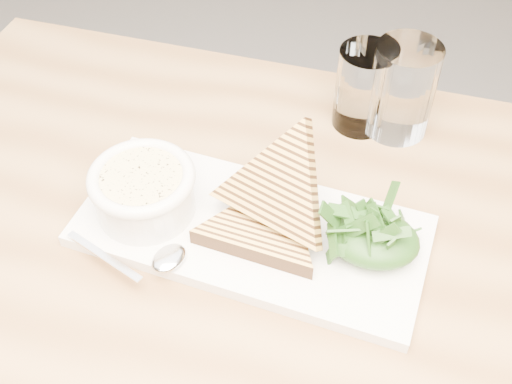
% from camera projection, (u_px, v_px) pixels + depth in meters
% --- Properties ---
extents(table_top, '(1.10, 0.74, 0.04)m').
position_uv_depth(table_top, '(291.00, 287.00, 0.69)').
color(table_top, olive).
rests_on(table_top, ground).
extents(table_leg_bl, '(0.06, 0.06, 0.69)m').
position_uv_depth(table_leg_bl, '(74.00, 211.00, 1.25)').
color(table_leg_bl, olive).
rests_on(table_leg_bl, ground).
extents(platter, '(0.39, 0.20, 0.02)m').
position_uv_depth(platter, '(251.00, 231.00, 0.71)').
color(platter, white).
rests_on(platter, table_top).
extents(soup_bowl, '(0.11, 0.11, 0.04)m').
position_uv_depth(soup_bowl, '(145.00, 195.00, 0.70)').
color(soup_bowl, white).
rests_on(soup_bowl, platter).
extents(soup, '(0.09, 0.09, 0.01)m').
position_uv_depth(soup, '(141.00, 179.00, 0.68)').
color(soup, '#D7C581').
rests_on(soup, soup_bowl).
extents(bowl_rim, '(0.12, 0.12, 0.01)m').
position_uv_depth(bowl_rim, '(141.00, 177.00, 0.68)').
color(bowl_rim, white).
rests_on(bowl_rim, soup_bowl).
extents(sandwich_flat, '(0.17, 0.17, 0.02)m').
position_uv_depth(sandwich_flat, '(263.00, 228.00, 0.69)').
color(sandwich_flat, gold).
rests_on(sandwich_flat, platter).
extents(sandwich_lean, '(0.21, 0.21, 0.18)m').
position_uv_depth(sandwich_lean, '(279.00, 188.00, 0.67)').
color(sandwich_lean, gold).
rests_on(sandwich_lean, sandwich_flat).
extents(salad_base, '(0.10, 0.08, 0.04)m').
position_uv_depth(salad_base, '(373.00, 239.00, 0.67)').
color(salad_base, black).
rests_on(salad_base, platter).
extents(arugula_pile, '(0.11, 0.10, 0.05)m').
position_uv_depth(arugula_pile, '(374.00, 234.00, 0.66)').
color(arugula_pile, '#2F551D').
rests_on(arugula_pile, platter).
extents(spoon_bowl, '(0.04, 0.05, 0.01)m').
position_uv_depth(spoon_bowl, '(169.00, 258.00, 0.67)').
color(spoon_bowl, silver).
rests_on(spoon_bowl, platter).
extents(spoon_handle, '(0.10, 0.04, 0.00)m').
position_uv_depth(spoon_handle, '(104.00, 256.00, 0.67)').
color(spoon_handle, silver).
rests_on(spoon_handle, platter).
extents(glass_near, '(0.08, 0.08, 0.12)m').
position_uv_depth(glass_near, '(402.00, 89.00, 0.79)').
color(glass_near, white).
rests_on(glass_near, table_top).
extents(glass_far, '(0.07, 0.07, 0.11)m').
position_uv_depth(glass_far, '(364.00, 88.00, 0.80)').
color(glass_far, white).
rests_on(glass_far, table_top).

